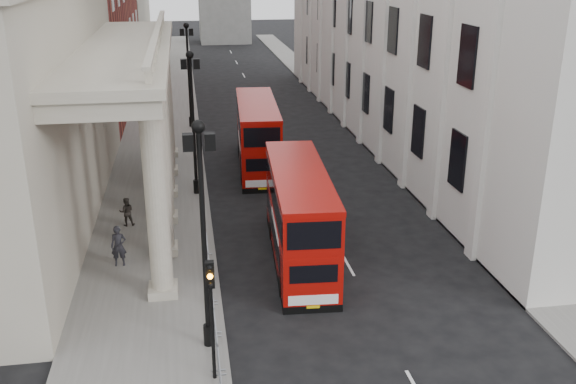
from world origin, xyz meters
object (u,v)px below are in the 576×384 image
Objects in this scene: lamp_post_north at (188,68)px; lamp_post_south at (203,222)px; bus_near at (299,214)px; bus_far at (257,134)px; traffic_light at (211,299)px; pedestrian_a at (119,246)px; pedestrian_b at (127,212)px; pedestrian_c at (151,168)px; lamp_post_mid at (193,114)px.

lamp_post_south is at bearing -90.00° from lamp_post_north.
bus_near is 0.98× the size of bus_far.
traffic_light is 10.00m from pedestrian_a.
traffic_light is 0.42× the size of bus_far.
lamp_post_north is 34.07m from traffic_light.
traffic_light is at bearing -66.84° from pedestrian_a.
pedestrian_b is 6.96m from pedestrian_c.
pedestrian_a is at bearing 112.79° from traffic_light.
lamp_post_south is 4.70× the size of pedestrian_c.
lamp_post_south is 4.39× the size of pedestrian_a.
pedestrian_c is (-6.89, -2.12, -1.30)m from bus_far.
lamp_post_north is 4.39× the size of pedestrian_a.
pedestrian_c is at bearing 85.45° from pedestrian_a.
lamp_post_south is 8.81m from pedestrian_a.
lamp_post_north is at bearing 81.97° from pedestrian_a.
pedestrian_a is at bearing -116.57° from bus_far.
pedestrian_c reaches higher than pedestrian_b.
lamp_post_south reaches higher than pedestrian_b.
lamp_post_south is at bearing 92.84° from traffic_light.
pedestrian_b is (-8.19, 5.03, -1.36)m from bus_near.
bus_near is 5.33× the size of pedestrian_a.
bus_far is (4.19, 20.66, -2.61)m from lamp_post_south.
pedestrian_c is at bearing -159.48° from bus_far.
traffic_light is 2.27× the size of pedestrian_a.
lamp_post_north is 25.55m from pedestrian_a.
traffic_light is at bearing -89.83° from lamp_post_north.
bus_near is at bearing -85.32° from bus_far.
lamp_post_north is at bearing 103.71° from bus_near.
bus_far is 5.45× the size of pedestrian_a.
pedestrian_b is at bearing -127.78° from bus_far.
pedestrian_a is at bearing 117.78° from lamp_post_south.
bus_near is 9.71m from pedestrian_b.
bus_far is (-0.30, 14.03, 0.05)m from bus_near.
lamp_post_mid is (0.00, 16.00, 0.00)m from lamp_post_south.
lamp_post_mid reaches higher than bus_near.
pedestrian_b is at bearing -98.34° from pedestrian_c.
lamp_post_north is at bearing 90.00° from lamp_post_south.
lamp_post_mid is at bearing 90.00° from lamp_post_south.
pedestrian_b is at bearing 152.14° from bus_near.
pedestrian_a is at bearing -95.00° from pedestrian_c.
traffic_light is (0.10, -18.02, -1.80)m from lamp_post_mid.
lamp_post_mid is at bearing 90.32° from traffic_light.
bus_far reaches higher than pedestrian_a.
lamp_post_mid reaches higher than pedestrian_a.
pedestrian_c is at bearing 98.28° from lamp_post_south.
traffic_light reaches higher than pedestrian_c.
lamp_post_south is 1.93× the size of traffic_light.
lamp_post_south is at bearing 102.22° from pedestrian_b.
bus_near is at bearing 143.09° from pedestrian_b.
lamp_post_mid is at bearing -135.80° from pedestrian_b.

